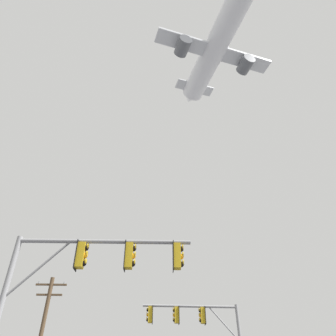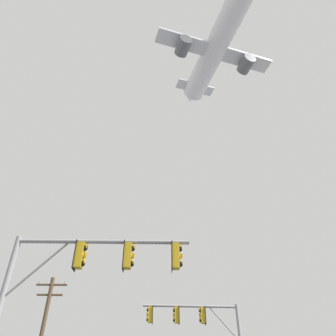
{
  "view_description": "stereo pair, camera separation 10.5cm",
  "coord_description": "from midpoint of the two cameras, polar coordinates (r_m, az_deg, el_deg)",
  "views": [
    {
      "loc": [
        -0.56,
        -3.79,
        1.38
      ],
      "look_at": [
        0.22,
        16.34,
        15.69
      ],
      "focal_mm": 34.23,
      "sensor_mm": 36.0,
      "label": 1
    },
    {
      "loc": [
        -0.46,
        -3.79,
        1.38
      ],
      "look_at": [
        0.22,
        16.34,
        15.69
      ],
      "focal_mm": 34.23,
      "sensor_mm": 36.0,
      "label": 2
    }
  ],
  "objects": [
    {
      "name": "signal_pole_near",
      "position": [
        11.97,
        -15.2,
        -17.89
      ],
      "size": [
        6.35,
        0.5,
        6.11
      ],
      "color": "gray",
      "rests_on": "ground"
    },
    {
      "name": "signal_pole_far",
      "position": [
        21.76,
        5.69,
        -26.46
      ],
      "size": [
        6.0,
        0.59,
        6.06
      ],
      "color": "gray",
      "rests_on": "ground"
    },
    {
      "name": "airplane",
      "position": [
        61.3,
        8.47,
        20.57
      ],
      "size": [
        21.5,
        27.84,
        7.66
      ],
      "color": "white"
    }
  ]
}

